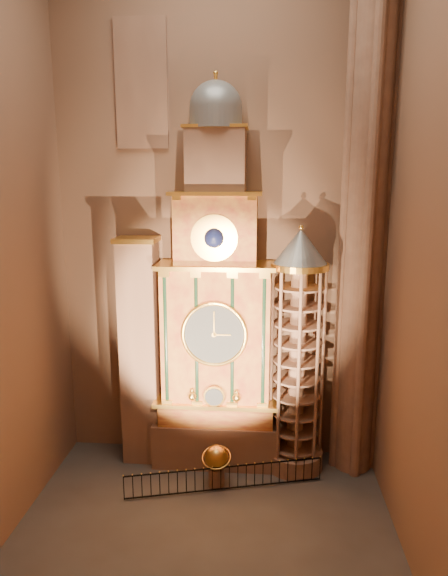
# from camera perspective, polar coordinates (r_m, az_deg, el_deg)

# --- Properties ---
(floor) EXTENTS (14.00, 14.00, 0.00)m
(floor) POSITION_cam_1_polar(r_m,az_deg,el_deg) (20.76, -2.19, -25.44)
(floor) COLOR #383330
(floor) RESTS_ON ground
(wall_back) EXTENTS (22.00, 0.00, 22.00)m
(wall_back) POSITION_cam_1_polar(r_m,az_deg,el_deg) (22.52, -0.64, 7.88)
(wall_back) COLOR brown
(wall_back) RESTS_ON floor
(wall_right) EXTENTS (0.00, 22.00, 22.00)m
(wall_right) POSITION_cam_1_polar(r_m,az_deg,el_deg) (17.19, 21.48, 5.78)
(wall_right) COLOR brown
(wall_right) RESTS_ON floor
(astronomical_clock) EXTENTS (5.60, 2.41, 16.70)m
(astronomical_clock) POSITION_cam_1_polar(r_m,az_deg,el_deg) (22.23, -0.85, -3.50)
(astronomical_clock) COLOR #8C634C
(astronomical_clock) RESTS_ON floor
(portrait_tower) EXTENTS (1.80, 1.60, 10.20)m
(portrait_tower) POSITION_cam_1_polar(r_m,az_deg,el_deg) (23.25, -9.27, -6.90)
(portrait_tower) COLOR #8C634C
(portrait_tower) RESTS_ON floor
(stair_turret) EXTENTS (2.50, 2.50, 10.80)m
(stair_turret) POSITION_cam_1_polar(r_m,az_deg,el_deg) (22.36, 8.14, -7.32)
(stair_turret) COLOR #8C634C
(stair_turret) RESTS_ON floor
(gothic_pier) EXTENTS (2.04, 2.04, 22.00)m
(gothic_pier) POSITION_cam_1_polar(r_m,az_deg,el_deg) (21.82, 15.42, 7.32)
(gothic_pier) COLOR #8C634C
(gothic_pier) RESTS_ON floor
(stained_glass_window) EXTENTS (2.20, 0.14, 5.20)m
(stained_glass_window) POSITION_cam_1_polar(r_m,az_deg,el_deg) (23.21, -9.18, 21.48)
(stained_glass_window) COLOR navy
(stained_glass_window) RESTS_ON wall_back
(celestial_globe) EXTENTS (1.32, 1.26, 1.79)m
(celestial_globe) POSITION_cam_1_polar(r_m,az_deg,el_deg) (22.57, -0.85, -18.76)
(celestial_globe) COLOR #8C634C
(celestial_globe) RESTS_ON floor
(iron_railing) EXTENTS (7.96, 2.08, 1.04)m
(iron_railing) POSITION_cam_1_polar(r_m,az_deg,el_deg) (22.51, 0.12, -20.37)
(iron_railing) COLOR black
(iron_railing) RESTS_ON floor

